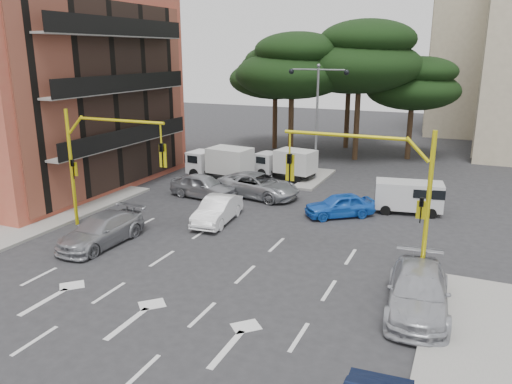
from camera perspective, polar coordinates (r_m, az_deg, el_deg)
ground at (r=21.33m, az=-6.19°, el=-8.43°), size 120.00×120.00×0.00m
median_strip at (r=35.31m, az=6.74°, el=1.51°), size 1.40×6.00×0.15m
apartment_orange at (r=37.29m, az=-25.11°, el=11.47°), size 15.19×16.15×13.70m
pine_left_near at (r=41.14m, az=4.20°, el=14.19°), size 9.15×9.15×10.23m
pine_center at (r=41.69m, az=11.89°, el=14.88°), size 9.98×9.98×11.16m
pine_left_far at (r=45.96m, az=2.28°, el=13.52°), size 8.32×8.32×9.30m
pine_right at (r=43.09m, az=17.62°, el=11.74°), size 7.49×7.49×8.37m
pine_back at (r=47.02m, az=10.72°, el=14.16°), size 9.15×9.15×10.23m
signal_mast_right at (r=19.63m, az=14.03°, el=1.07°), size 5.79×0.37×6.00m
signal_mast_left at (r=25.56m, az=-17.60°, el=4.15°), size 5.79×0.37×6.00m
street_lamp_center at (r=34.40m, az=7.03°, el=10.18°), size 4.16×0.36×7.77m
car_white_hatch at (r=26.28m, az=-4.44°, el=-2.07°), size 1.82×4.22×1.35m
car_blue_compact at (r=27.52m, az=9.54°, el=-1.49°), size 3.93×3.50×1.29m
car_silver_wagon at (r=24.36m, az=-17.26°, el=-4.20°), size 2.09×4.80×1.38m
car_silver_cross_a at (r=30.82m, az=0.21°, el=0.77°), size 5.62×3.31×1.47m
car_silver_cross_b at (r=30.81m, az=-6.04°, el=0.68°), size 4.49×2.28×1.47m
car_silver_parked at (r=18.40m, az=18.03°, el=-10.75°), size 2.54×5.24×1.47m
van_white at (r=29.02m, az=17.03°, el=-0.55°), size 3.83×2.22×1.80m
box_truck_a at (r=35.11m, az=-4.17°, el=3.31°), size 4.89×2.46×2.32m
box_truck_b at (r=35.24m, az=3.41°, el=3.22°), size 4.57×2.50×2.13m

